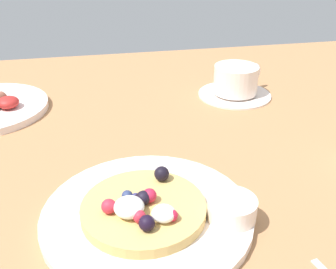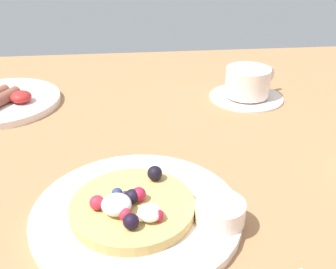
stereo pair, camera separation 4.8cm
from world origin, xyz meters
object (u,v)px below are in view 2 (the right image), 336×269
at_px(pancake_plate, 137,213).
at_px(breakfast_plate, 0,102).
at_px(syrup_ramekin, 220,212).
at_px(coffee_cup, 248,81).
at_px(coffee_saucer, 246,96).

bearing_deg(pancake_plate, breakfast_plate, 124.81).
bearing_deg(syrup_ramekin, coffee_cup, 69.62).
relative_size(pancake_plate, breakfast_plate, 1.11).
bearing_deg(coffee_cup, coffee_saucer, -152.72).
xyz_separation_m(syrup_ramekin, breakfast_plate, (-0.35, 0.40, -0.02)).
distance_m(breakfast_plate, coffee_cup, 0.49).
bearing_deg(coffee_saucer, syrup_ramekin, -110.25).
relative_size(pancake_plate, coffee_saucer, 1.72).
xyz_separation_m(breakfast_plate, coffee_cup, (0.49, -0.02, 0.03)).
relative_size(syrup_ramekin, coffee_saucer, 0.39).
bearing_deg(breakfast_plate, coffee_saucer, -2.03).
xyz_separation_m(coffee_saucer, coffee_cup, (0.00, 0.00, 0.03)).
relative_size(syrup_ramekin, breakfast_plate, 0.25).
xyz_separation_m(pancake_plate, coffee_cup, (0.24, 0.35, 0.03)).
bearing_deg(coffee_saucer, breakfast_plate, 177.97).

